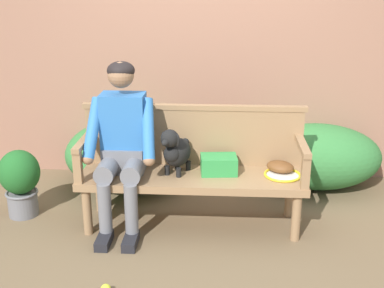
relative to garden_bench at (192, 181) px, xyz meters
The scene contains 14 objects.
ground_plane 0.38m from the garden_bench, ahead, with size 40.00×40.00×0.00m, color brown.
brick_garden_fence 1.41m from the garden_bench, 90.00° to the left, with size 8.00×0.30×2.08m, color #936651.
hedge_bush_mid_right 1.39m from the garden_bench, 36.49° to the left, with size 1.20×0.75×0.61m, color #337538.
hedge_bush_far_right 1.07m from the garden_bench, 129.06° to the left, with size 1.17×1.14×0.61m, color #337538.
garden_bench is the anchor object (origin of this frame).
bench_backrest 0.39m from the garden_bench, 90.00° to the left, with size 1.79×0.06×0.50m.
bench_armrest_left_end 0.88m from the garden_bench, behind, with size 0.06×0.52×0.28m.
bench_armrest_right_end 0.88m from the garden_bench, ahead, with size 0.06×0.52×0.28m.
person_seated 0.63m from the garden_bench, behind, with size 0.56×0.66×1.31m.
dog_on_bench 0.28m from the garden_bench, behind, with size 0.28×0.38×0.39m.
tennis_racket 0.70m from the garden_bench, ahead, with size 0.38×0.58×0.03m.
baseball_glove 0.71m from the garden_bench, ahead, with size 0.22×0.17×0.09m, color brown.
sports_bag 0.25m from the garden_bench, 10.75° to the left, with size 0.28×0.20×0.14m, color #2D8E42.
potted_plant 1.43m from the garden_bench, behind, with size 0.33×0.33×0.57m.
Camera 1 is at (0.22, -3.58, 1.93)m, focal length 46.39 mm.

